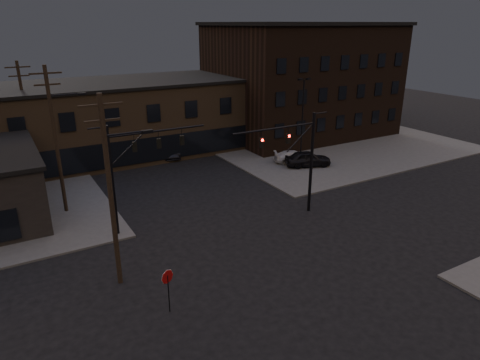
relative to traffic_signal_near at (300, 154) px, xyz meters
name	(u,v)px	position (x,y,z in m)	size (l,w,h in m)	color
ground	(274,256)	(-5.36, -4.50, -4.93)	(140.00, 140.00, 0.00)	black
sidewalk_ne	(317,138)	(16.64, 17.50, -4.86)	(30.00, 30.00, 0.15)	#474744
building_row	(137,118)	(-5.36, 23.50, -0.93)	(40.00, 12.00, 8.00)	brown
building_right	(301,81)	(16.64, 21.50, 2.07)	(22.00, 16.00, 14.00)	black
traffic_signal_near	(300,154)	(0.00, 0.00, 0.00)	(7.12, 0.24, 8.00)	black
traffic_signal_far	(130,166)	(-12.07, 3.50, 0.08)	(7.12, 0.24, 8.00)	black
stop_sign	(168,281)	(-13.36, -6.49, -3.09)	(0.72, 0.33, 2.48)	black
utility_pole_near	(111,189)	(-14.79, -2.50, 0.94)	(3.70, 0.28, 11.00)	black
utility_pole_mid	(56,138)	(-15.79, 9.50, 1.19)	(3.70, 0.28, 11.50)	black
utility_pole_far	(26,116)	(-16.86, 21.50, 0.85)	(2.20, 0.28, 11.00)	black
lot_light_a	(303,115)	(7.64, 9.50, 0.58)	(1.50, 0.28, 9.14)	black
lot_light_b	(317,102)	(13.64, 14.50, 0.58)	(1.50, 0.28, 9.14)	black
parked_car_lot_a	(308,159)	(8.02, 8.74, -3.97)	(1.92, 4.76, 1.62)	black
parked_car_lot_b	(294,157)	(7.58, 10.50, -4.16)	(1.75, 4.32, 1.25)	silver
car_crossing	(170,149)	(-3.03, 19.71, -4.10)	(1.76, 5.04, 1.66)	black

